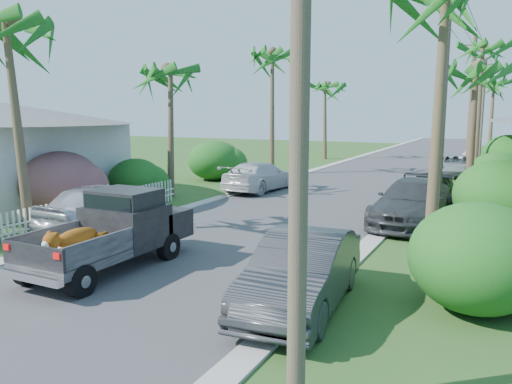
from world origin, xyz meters
The scene contains 30 objects.
ground centered at (0.00, 0.00, 0.00)m, with size 120.00×120.00×0.00m, color #2F551F.
road centered at (0.00, 25.00, 0.01)m, with size 8.00×100.00×0.02m, color #38383A.
curb_left centered at (-4.30, 25.00, 0.03)m, with size 0.60×100.00×0.06m, color #A5A39E.
curb_right centered at (4.30, 25.00, 0.03)m, with size 0.60×100.00×0.06m, color #A5A39E.
pickup_truck centered at (-1.20, 2.01, 1.01)m, with size 1.98×5.12×2.06m.
parked_car_rn centered at (4.30, 1.49, 0.78)m, with size 1.66×4.76×1.57m, color #2E3033.
parked_car_rm centered at (5.00, 10.77, 0.82)m, with size 2.29×5.64×1.64m, color #333739.
parked_car_rf centered at (5.00, 15.00, 0.74)m, with size 1.76×4.36×1.49m, color black.
parked_car_rd centered at (5.00, 26.76, 0.67)m, with size 2.23×4.83×1.34m, color #A0A3A7.
parked_car_ln centered at (-4.55, 4.96, 0.86)m, with size 2.02×5.02×1.71m, color silver.
parked_car_lf centered at (-3.60, 15.35, 0.76)m, with size 2.13×5.24×1.52m, color silver.
palm_l_a centered at (-6.20, 3.00, 6.93)m, with size 4.40×4.40×8.20m.
palm_l_b centered at (-6.80, 12.00, 6.15)m, with size 4.40×4.40×7.40m.
palm_l_c centered at (-6.00, 22.00, 7.91)m, with size 4.40×4.40×9.20m.
palm_l_d centered at (-6.50, 34.00, 6.44)m, with size 4.40×4.40×7.70m.
palm_r_b centered at (6.60, 15.00, 5.95)m, with size 4.40×4.40×7.20m.
palm_r_c centered at (6.20, 26.00, 8.11)m, with size 4.40×4.40×9.40m.
palm_r_d centered at (6.50, 40.00, 6.74)m, with size 4.40×4.40×8.00m.
shrub_l_b centered at (-7.80, 6.00, 1.30)m, with size 3.00×3.30×2.60m, color #BF1B62.
shrub_l_c centered at (-7.40, 10.00, 1.00)m, with size 2.40×2.64×2.00m, color #154C18.
shrub_l_d centered at (-8.00, 18.00, 1.20)m, with size 3.20×3.52×2.40m, color #154C18.
shrub_r_a centered at (7.60, 3.00, 1.15)m, with size 2.80×3.08×2.30m, color #154C18.
shrub_r_b centered at (7.80, 11.00, 1.25)m, with size 3.00×3.30×2.50m, color #154C18.
shrub_r_c centered at (7.50, 20.00, 1.05)m, with size 2.60×2.86×2.10m, color #154C18.
shrub_r_d centered at (8.00, 30.00, 1.30)m, with size 3.20×3.52×2.60m, color #154C18.
picket_fence centered at (-6.00, 5.50, 0.50)m, with size 0.10×11.00×1.00m, color white.
utility_pole_a centered at (5.60, -2.00, 4.60)m, with size 1.60×0.26×9.00m.
utility_pole_b centered at (5.60, 13.00, 4.60)m, with size 1.60×0.26×9.00m.
utility_pole_c centered at (5.60, 28.00, 4.60)m, with size 1.60×0.26×9.00m.
utility_pole_d centered at (5.60, 43.00, 4.60)m, with size 1.60×0.26×9.00m.
Camera 1 is at (8.02, -8.00, 4.13)m, focal length 35.00 mm.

